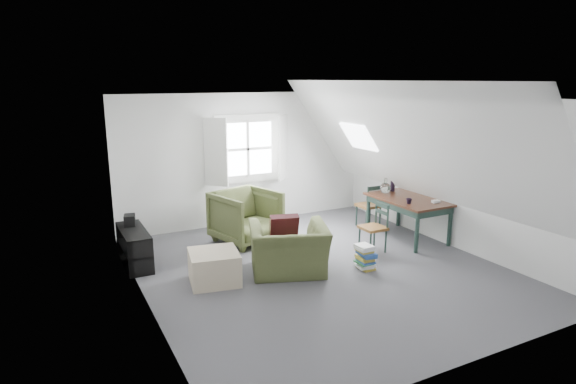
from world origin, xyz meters
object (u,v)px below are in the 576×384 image
armchair_far (247,241)px  dining_table (408,204)px  armchair_near (289,272)px  ottoman (214,267)px  dining_chair_far (370,205)px  dining_chair_near (375,227)px  magazine_stack (365,257)px  media_shelf (135,250)px

armchair_far → dining_table: bearing=-40.3°
armchair_near → ottoman: size_ratio=1.67×
armchair_near → armchair_far: size_ratio=1.10×
dining_chair_far → dining_chair_near: bearing=49.5°
dining_chair_near → magazine_stack: (-0.59, -0.56, -0.23)m
dining_table → ottoman: bearing=-179.0°
dining_chair_near → dining_table: bearing=125.4°
dining_table → media_shelf: size_ratio=1.35×
armchair_far → dining_chair_far: bearing=-23.8°
dining_chair_far → dining_chair_near: (-0.72, -1.10, -0.02)m
armchair_far → ottoman: (-1.05, -1.37, 0.22)m
ottoman → magazine_stack: bearing=-15.1°
armchair_near → ottoman: ottoman is taller
dining_chair_near → media_shelf: size_ratio=0.74×
armchair_near → dining_chair_far: dining_chair_far is taller
ottoman → dining_chair_near: dining_chair_near is taller
armchair_far → ottoman: size_ratio=1.51×
armchair_near → armchair_far: 1.55m
dining_table → dining_chair_far: size_ratio=1.76×
dining_table → dining_chair_near: (-0.91, -0.27, -0.22)m
armchair_near → dining_table: (2.57, 0.42, 0.63)m
ottoman → dining_chair_near: (2.72, -0.02, 0.19)m
armchair_near → dining_table: size_ratio=0.75×
magazine_stack → dining_table: bearing=28.8°
armchair_far → armchair_near: bearing=-106.2°
ottoman → media_shelf: bearing=127.1°
armchair_far → dining_chair_near: dining_chair_near is taller
ottoman → armchair_near: bearing=-9.3°
armchair_near → dining_chair_near: 1.71m
dining_table → dining_chair_near: size_ratio=1.83×
armchair_near → magazine_stack: bearing=179.5°
dining_chair_far → media_shelf: dining_chair_far is taller
armchair_near → dining_chair_near: size_ratio=1.38×
armchair_near → media_shelf: 2.34m
dining_table → dining_chair_near: dining_chair_near is taller
ottoman → dining_chair_near: bearing=-0.4°
magazine_stack → armchair_near: bearing=159.4°
armchair_far → media_shelf: 1.94m
armchair_near → dining_chair_near: dining_chair_near is taller
dining_chair_far → media_shelf: bearing=-8.0°
ottoman → dining_chair_far: size_ratio=0.79×
armchair_far → media_shelf: (-1.91, -0.24, 0.25)m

